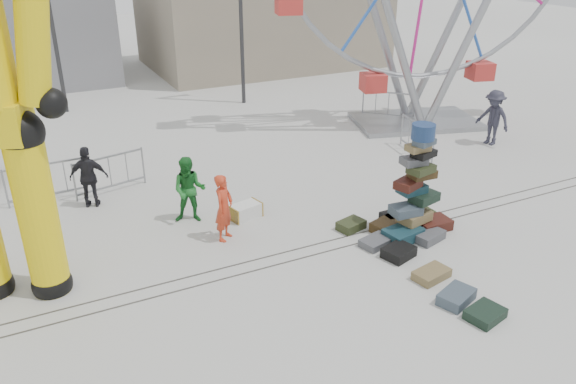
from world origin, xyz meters
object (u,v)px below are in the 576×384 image
barricade_dummy_b (46,182)px  pedestrian_red (224,208)px  suitcase_tower (414,202)px  pedestrian_green (189,190)px  barricade_dummy_c (110,174)px  pedestrian_black (89,177)px  barricade_wheel_back (388,105)px  steamer_trunk (245,211)px  barricade_wheel_front (417,138)px  pedestrian_grey (493,118)px

barricade_dummy_b → pedestrian_red: (3.56, -4.12, 0.27)m
suitcase_tower → pedestrian_green: size_ratio=1.61×
pedestrian_red → barricade_dummy_b: bearing=86.4°
pedestrian_green → pedestrian_red: bearing=-45.5°
barricade_dummy_c → pedestrian_black: size_ratio=1.20×
barricade_wheel_back → pedestrian_black: 11.96m
suitcase_tower → barricade_dummy_b: size_ratio=1.37×
steamer_trunk → barricade_wheel_front: bearing=0.6°
suitcase_tower → barricade_dummy_c: size_ratio=1.37×
barricade_dummy_b → barricade_wheel_back: same height
pedestrian_red → barricade_wheel_back: bearing=-10.5°
barricade_wheel_back → pedestrian_red: size_ratio=1.22×
pedestrian_black → barricade_dummy_c: bearing=-113.8°
barricade_wheel_front → barricade_wheel_back: (1.45, 3.60, 0.00)m
barricade_dummy_c → pedestrian_black: pedestrian_black is taller
barricade_wheel_back → pedestrian_red: 10.93m
suitcase_tower → barricade_dummy_b: (-7.78, 5.78, -0.22)m
barricade_dummy_b → barricade_dummy_c: size_ratio=1.00×
barricade_wheel_back → pedestrian_grey: (1.47, -3.93, 0.39)m
barricade_dummy_b → pedestrian_red: 5.45m
pedestrian_green → pedestrian_black: bearing=161.4°
pedestrian_red → steamer_trunk: bearing=-1.6°
pedestrian_black → barricade_dummy_b: bearing=-22.8°
pedestrian_grey → barricade_dummy_c: bearing=-109.1°
barricade_wheel_back → barricade_wheel_front: bearing=-67.4°
barricade_dummy_b → pedestrian_grey: 14.23m
barricade_dummy_c → barricade_wheel_front: 9.63m
suitcase_tower → pedestrian_green: bearing=141.8°
barricade_wheel_front → barricade_wheel_back: same height
suitcase_tower → barricade_wheel_front: bearing=44.6°
suitcase_tower → barricade_wheel_front: 5.37m
pedestrian_green → pedestrian_grey: size_ratio=0.90×
suitcase_tower → barricade_dummy_c: suitcase_tower is taller
barricade_wheel_front → barricade_wheel_back: size_ratio=1.00×
barricade_dummy_b → barricade_wheel_front: bearing=-10.7°
pedestrian_green → pedestrian_grey: (10.97, 0.92, 0.09)m
barricade_wheel_front → barricade_wheel_back: 3.88m
pedestrian_red → pedestrian_black: size_ratio=0.98×
barricade_dummy_c → barricade_wheel_front: same height
steamer_trunk → pedestrian_black: pedestrian_black is taller
pedestrian_red → pedestrian_grey: bearing=-32.8°
steamer_trunk → barricade_wheel_back: size_ratio=0.40×
suitcase_tower → steamer_trunk: 4.21m
barricade_dummy_b → pedestrian_red: size_ratio=1.22×
barricade_dummy_b → pedestrian_red: bearing=-51.5°
barricade_dummy_b → pedestrian_black: size_ratio=1.20×
barricade_wheel_front → pedestrian_black: size_ratio=1.20×
barricade_dummy_c → pedestrian_grey: 12.57m
barricade_wheel_front → suitcase_tower: bearing=149.0°
barricade_dummy_b → barricade_wheel_back: 12.78m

